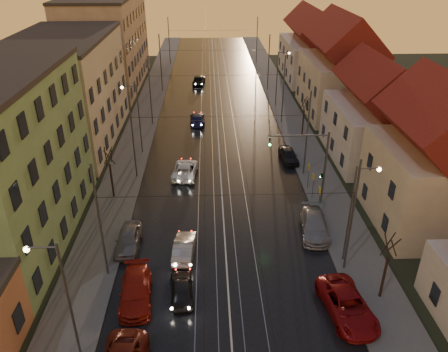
{
  "coord_description": "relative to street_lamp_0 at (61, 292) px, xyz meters",
  "views": [
    {
      "loc": [
        -1.13,
        -15.82,
        21.09
      ],
      "look_at": [
        0.11,
        17.77,
        3.28
      ],
      "focal_mm": 35.0,
      "sensor_mm": 36.0,
      "label": 1
    }
  ],
  "objects": [
    {
      "name": "road",
      "position": [
        9.1,
        38.0,
        -4.87
      ],
      "size": [
        16.0,
        120.0,
        0.04
      ],
      "primitive_type": "cube",
      "color": "black",
      "rests_on": "ground"
    },
    {
      "name": "sidewalk_left",
      "position": [
        -0.9,
        38.0,
        -4.81
      ],
      "size": [
        4.0,
        120.0,
        0.15
      ],
      "primitive_type": "cube",
      "color": "#4C4C4C",
      "rests_on": "ground"
    },
    {
      "name": "sidewalk_right",
      "position": [
        19.1,
        38.0,
        -4.81
      ],
      "size": [
        4.0,
        120.0,
        0.15
      ],
      "primitive_type": "cube",
      "color": "#4C4C4C",
      "rests_on": "ground"
    },
    {
      "name": "tram_rail_0",
      "position": [
        6.9,
        38.0,
        -4.83
      ],
      "size": [
        0.06,
        120.0,
        0.03
      ],
      "primitive_type": "cube",
      "color": "gray",
      "rests_on": "road"
    },
    {
      "name": "tram_rail_1",
      "position": [
        8.33,
        38.0,
        -4.83
      ],
      "size": [
        0.06,
        120.0,
        0.03
      ],
      "primitive_type": "cube",
      "color": "gray",
      "rests_on": "road"
    },
    {
      "name": "tram_rail_2",
      "position": [
        9.87,
        38.0,
        -4.83
      ],
      "size": [
        0.06,
        120.0,
        0.03
      ],
      "primitive_type": "cube",
      "color": "gray",
      "rests_on": "road"
    },
    {
      "name": "tram_rail_3",
      "position": [
        11.3,
        38.0,
        -4.83
      ],
      "size": [
        0.06,
        120.0,
        0.03
      ],
      "primitive_type": "cube",
      "color": "gray",
      "rests_on": "road"
    },
    {
      "name": "apartment_left_2",
      "position": [
        -8.4,
        32.0,
        1.11
      ],
      "size": [
        10.0,
        20.0,
        12.0
      ],
      "primitive_type": "cube",
      "color": "#C1BA95",
      "rests_on": "ground"
    },
    {
      "name": "apartment_left_3",
      "position": [
        -8.4,
        56.0,
        2.11
      ],
      "size": [
        10.0,
        24.0,
        14.0
      ],
      "primitive_type": "cube",
      "color": "#91765D",
      "rests_on": "ground"
    },
    {
      "name": "house_right_1",
      "position": [
        26.1,
        13.0,
        0.56
      ],
      "size": [
        8.67,
        10.2,
        10.8
      ],
      "color": "#BCAC91",
      "rests_on": "ground"
    },
    {
      "name": "house_right_2",
      "position": [
        26.1,
        26.0,
        -0.24
      ],
      "size": [
        9.18,
        12.24,
        9.2
      ],
      "color": "beige",
      "rests_on": "ground"
    },
    {
      "name": "house_right_3",
      "position": [
        26.1,
        41.0,
        0.92
      ],
      "size": [
        9.18,
        14.28,
        11.5
      ],
      "color": "#BCAC91",
      "rests_on": "ground"
    },
    {
      "name": "house_right_4",
      "position": [
        26.1,
        59.0,
        0.16
      ],
      "size": [
        9.18,
        16.32,
        10.0
      ],
      "color": "beige",
      "rests_on": "ground"
    },
    {
      "name": "catenary_pole_l_1",
      "position": [
        0.5,
        7.0,
        -0.39
      ],
      "size": [
        0.16,
        0.16,
        9.0
      ],
      "primitive_type": "cylinder",
      "color": "#595B60",
      "rests_on": "ground"
    },
    {
      "name": "catenary_pole_r_1",
      "position": [
        17.7,
        7.0,
        -0.39
      ],
      "size": [
        0.16,
        0.16,
        9.0
      ],
      "primitive_type": "cylinder",
      "color": "#595B60",
      "rests_on": "ground"
    },
    {
      "name": "catenary_pole_l_2",
      "position": [
        0.5,
        22.0,
        -0.39
      ],
      "size": [
        0.16,
        0.16,
        9.0
      ],
      "primitive_type": "cylinder",
      "color": "#595B60",
      "rests_on": "ground"
    },
    {
      "name": "catenary_pole_r_2",
      "position": [
        17.7,
        22.0,
        -0.39
      ],
      "size": [
        0.16,
        0.16,
        9.0
      ],
      "primitive_type": "cylinder",
      "color": "#595B60",
      "rests_on": "ground"
    },
    {
      "name": "catenary_pole_l_3",
      "position": [
        0.5,
        37.0,
        -0.39
      ],
      "size": [
        0.16,
        0.16,
        9.0
      ],
      "primitive_type": "cylinder",
      "color": "#595B60",
      "rests_on": "ground"
    },
    {
      "name": "catenary_pole_r_3",
      "position": [
        17.7,
        37.0,
        -0.39
      ],
      "size": [
        0.16,
        0.16,
        9.0
      ],
      "primitive_type": "cylinder",
      "color": "#595B60",
      "rests_on": "ground"
    },
    {
      "name": "catenary_pole_l_4",
      "position": [
        0.5,
        52.0,
        -0.39
      ],
      "size": [
        0.16,
        0.16,
        9.0
      ],
      "primitive_type": "cylinder",
      "color": "#595B60",
      "rests_on": "ground"
    },
    {
      "name": "catenary_pole_r_4",
      "position": [
        17.7,
        52.0,
        -0.39
      ],
      "size": [
        0.16,
        0.16,
        9.0
      ],
      "primitive_type": "cylinder",
      "color": "#595B60",
      "rests_on": "ground"
    },
    {
      "name": "catenary_pole_l_5",
      "position": [
        0.5,
        70.0,
        -0.39
      ],
      "size": [
        0.16,
        0.16,
        9.0
      ],
      "primitive_type": "cylinder",
      "color": "#595B60",
      "rests_on": "ground"
    },
    {
      "name": "catenary_pole_r_5",
      "position": [
        17.7,
        70.0,
        -0.39
      ],
      "size": [
        0.16,
        0.16,
        9.0
      ],
      "primitive_type": "cylinder",
      "color": "#595B60",
      "rests_on": "ground"
    },
    {
      "name": "street_lamp_0",
      "position": [
        0.0,
        0.0,
        0.0
      ],
      "size": [
        1.75,
        0.32,
        8.0
      ],
      "color": "#595B60",
      "rests_on": "ground"
    },
    {
      "name": "street_lamp_1",
      "position": [
        18.21,
        8.0,
        0.0
      ],
      "size": [
        1.75,
        0.32,
        8.0
      ],
      "color": "#595B60",
      "rests_on": "ground"
    },
    {
      "name": "street_lamp_2",
      "position": [
        0.0,
        28.0,
        0.0
      ],
      "size": [
        1.75,
        0.32,
        8.0
      ],
      "color": "#595B60",
      "rests_on": "ground"
    },
    {
      "name": "street_lamp_3",
      "position": [
        18.21,
        44.0,
        0.0
      ],
      "size": [
        1.75,
        0.32,
        8.0
      ],
      "color": "#595B60",
      "rests_on": "ground"
    },
    {
      "name": "traffic_light_mast",
      "position": [
        17.1,
        16.0,
        -0.29
      ],
      "size": [
        5.3,
        0.32,
        7.2
      ],
      "color": "#595B60",
      "rests_on": "ground"
    },
    {
      "name": "bare_tree_0",
      "position": [
        -1.09,
        18.0,
        -2.4
      ],
      "size": [
        1.09,
        1.09,
        5.11
      ],
      "color": "black",
      "rests_on": "ground"
    },
    {
      "name": "bare_tree_1",
      "position": [
        19.31,
        4.0,
        -2.4
      ],
      "size": [
        1.09,
        1.09,
        5.11
      ],
      "color": "black",
      "rests_on": "ground"
    },
    {
      "name": "bare_tree_2",
      "position": [
        19.51,
        32.0,
        -2.4
      ],
      "size": [
        1.09,
        1.09,
        5.11
      ],
      "color": "black",
      "rests_on": "ground"
    },
    {
      "name": "driving_car_0",
      "position": [
        5.95,
        4.66,
        -4.24
      ],
      "size": [
        1.84,
        3.91,
        1.29
      ],
      "primitive_type": "imported",
      "rotation": [
        0.0,
        0.0,
        3.23
      ],
      "color": "black",
      "rests_on": "ground"
    },
    {
      "name": "driving_car_1",
      "position": [
        5.92,
        9.12,
        -4.19
      ],
      "size": [
        1.76,
        4.31,
        1.39
      ],
      "primitive_type": "imported",
      "rotation": [
        0.0,
        0.0,
        3.07
      ],
      "color": "#A0A1A6",
      "rests_on": "ground"
    },
    {
      "name": "driving_car_2",
      "position": [
        5.45,
        22.25,
        -4.18
      ],
      "size": [
        2.78,
        5.24,
        1.4
      ],
      "primitive_type": "imported",
      "rotation": [
        0.0,
        0.0,
        3.05
      ],
      "color": "white",
      "rests_on": "ground"
    },
    {
      "name": "driving_car_3",
      "position": [
        6.45,
        37.11,
        -4.21
      ],
      "size": [
        2.04,
        4.72,
        1.35
      ],
      "primitive_type": "imported",
      "rotation": [
        0.0,
        0.0,
        3.17
      ],
      "color": "#191D4B",
      "rests_on": "ground"
    },
    {
      "name": "driving_car_4",
      "position": [
        6.4,
        55.77,
        -4.1
      ],
      "size": [
        2.4,
        4.82,
        1.58
      ],
      "primitive_type": "imported",
      "rotation": [
        0.0,
        0.0,
        3.02
      ],
      "color": "black",
      "rests_on": "ground"
    },
    {
      "name": "parked_left_2",
      "position": [
        2.9,
        4.44,
        -4.15
      ],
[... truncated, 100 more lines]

